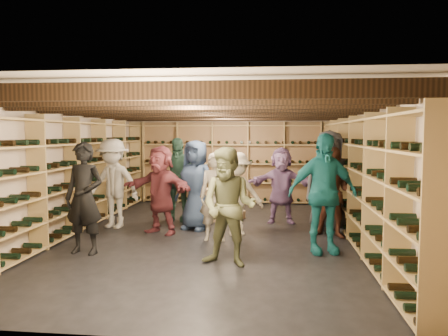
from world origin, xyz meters
The scene contains 22 objects.
ground centered at (0.00, 0.00, 0.00)m, with size 8.00×8.00×0.00m, color black.
walls centered at (0.00, 0.00, 1.20)m, with size 5.52×8.02×2.40m.
ceiling centered at (0.00, 0.00, 2.40)m, with size 5.50×8.00×0.01m, color beige.
ceiling_joists centered at (0.00, 0.00, 2.26)m, with size 5.40×7.12×0.18m.
wine_rack_left centered at (-2.57, 0.00, 1.08)m, with size 0.32×7.50×2.15m.
wine_rack_right centered at (2.57, 0.00, 1.08)m, with size 0.32×7.50×2.15m.
wine_rack_back centered at (0.00, 3.83, 1.07)m, with size 4.70×0.30×2.15m.
crate_stack_left centered at (-0.41, 1.30, 0.34)m, with size 0.57×0.45×0.68m.
crate_stack_right centered at (-0.26, 1.30, 0.26)m, with size 0.55×0.42×0.51m.
crate_loose centered at (0.25, 1.64, 0.09)m, with size 0.50×0.33×0.17m, color tan.
person_1 centered at (-1.75, -1.37, 0.86)m, with size 0.63×0.41×1.72m, color black.
person_2 centered at (0.52, -1.75, 0.83)m, with size 0.81×0.63×1.66m, color #555937.
person_3 centered at (0.48, 0.11, 0.75)m, with size 0.97×0.56×1.51m, color beige.
person_4 centered at (1.89, -0.92, 0.93)m, with size 1.09×0.45×1.85m, color #186B71.
person_5 centered at (-0.93, 0.10, 0.82)m, with size 1.51×0.48×1.63m, color maroon.
person_6 centered at (-0.35, 0.50, 0.86)m, with size 0.84×0.55×1.72m, color #22324D.
person_7 centered at (0.14, -0.33, 0.76)m, with size 0.55×0.36×1.52m, color gray.
person_8 centered at (2.18, 0.09, 0.80)m, with size 0.78×0.61×1.61m, color #422216.
person_9 centered at (-1.99, 0.49, 0.87)m, with size 1.13×0.65×1.74m, color #B5B2A5.
person_10 centered at (-0.89, 1.30, 0.88)m, with size 1.03×0.43×1.76m, color #284D3B.
person_11 centered at (1.30, 1.30, 0.78)m, with size 1.45×0.46×1.57m, color #8B669B.
person_12 centered at (2.18, 0.64, 0.96)m, with size 0.93×0.61×1.91m, color #333439.
Camera 1 is at (1.11, -7.71, 1.85)m, focal length 35.00 mm.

